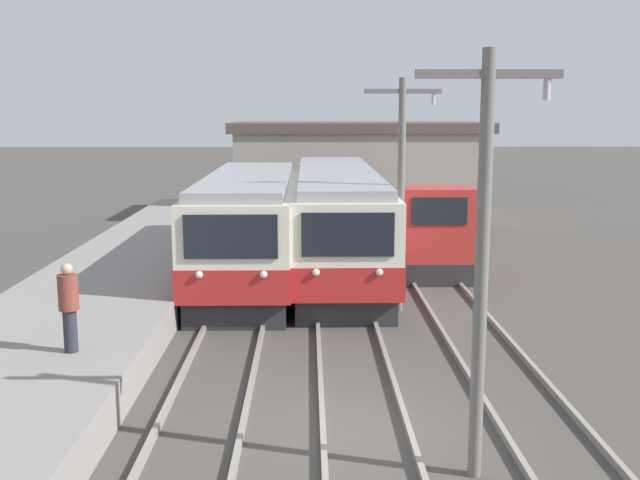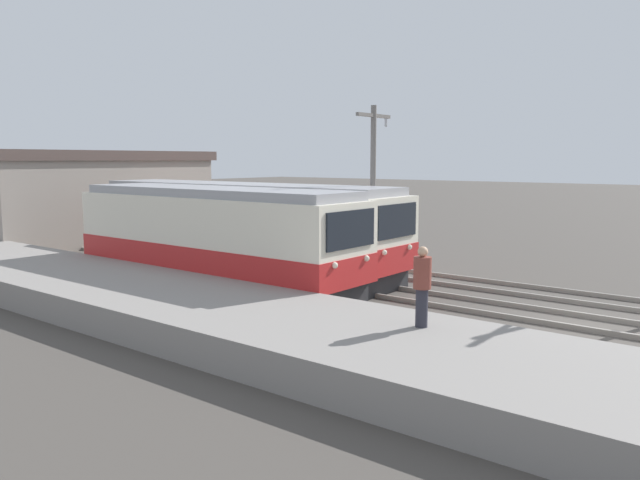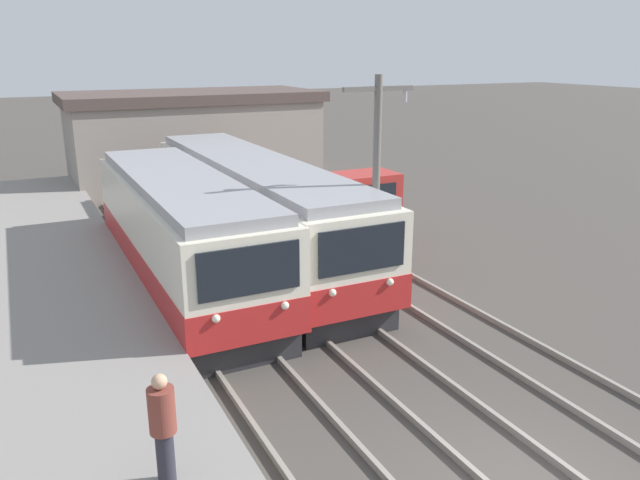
{
  "view_description": "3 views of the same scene",
  "coord_description": "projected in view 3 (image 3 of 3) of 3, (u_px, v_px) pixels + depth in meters",
  "views": [
    {
      "loc": [
        -0.76,
        -11.8,
        5.35
      ],
      "look_at": [
        -0.44,
        7.98,
        1.92
      ],
      "focal_mm": 42.0,
      "sensor_mm": 36.0,
      "label": 1
    },
    {
      "loc": [
        -16.72,
        -4.3,
        4.33
      ],
      "look_at": [
        -1.07,
        8.04,
        1.75
      ],
      "focal_mm": 35.0,
      "sensor_mm": 36.0,
      "label": 2
    },
    {
      "loc": [
        -6.68,
        -5.78,
        6.76
      ],
      "look_at": [
        0.24,
        8.2,
        2.0
      ],
      "focal_mm": 35.0,
      "sensor_mm": 36.0,
      "label": 3
    }
  ],
  "objects": [
    {
      "name": "commuter_train_center",
      "position": [
        254.0,
        214.0,
        20.53
      ],
      "size": [
        2.84,
        14.27,
        3.41
      ],
      "color": "#28282B",
      "rests_on": "ground"
    },
    {
      "name": "person_on_platform",
      "position": [
        163.0,
        425.0,
        8.71
      ],
      "size": [
        0.38,
        0.38,
        1.72
      ],
      "color": "#282833",
      "rests_on": "platform_left"
    },
    {
      "name": "commuter_train_left",
      "position": [
        183.0,
        237.0,
        17.94
      ],
      "size": [
        2.84,
        11.39,
        3.4
      ],
      "color": "#28282B",
      "rests_on": "ground"
    },
    {
      "name": "catenary_mast_mid",
      "position": [
        376.0,
        185.0,
        16.22
      ],
      "size": [
        2.0,
        0.2,
        6.19
      ],
      "color": "slate",
      "rests_on": "ground"
    },
    {
      "name": "shunting_locomotive",
      "position": [
        342.0,
        218.0,
        21.48
      ],
      "size": [
        2.4,
        4.58,
        3.0
      ],
      "color": "#28282B",
      "rests_on": "ground"
    },
    {
      "name": "station_building",
      "position": [
        193.0,
        138.0,
        32.1
      ],
      "size": [
        12.6,
        6.3,
        4.77
      ],
      "color": "gray",
      "rests_on": "ground"
    }
  ]
}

